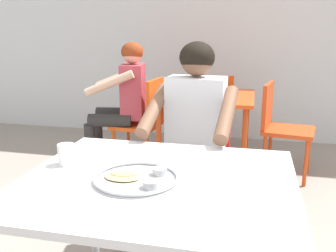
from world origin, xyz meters
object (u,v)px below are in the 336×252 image
Objects in this scene: chair_red_right at (280,123)px; patron_background at (124,94)px; table_foreground at (159,195)px; chair_red_far at (212,108)px; diner_foreground at (193,131)px; chair_red_left at (145,118)px; thali_tray at (137,178)px; drinking_cup at (66,154)px; chair_foreground at (199,161)px; table_background_red at (207,105)px.

patron_background is at bearing -178.02° from chair_red_right.
chair_red_far reaches higher than table_foreground.
chair_red_left is (-0.66, 1.26, -0.25)m from diner_foreground.
patron_background is (-0.85, 2.00, 0.05)m from table_foreground.
drinking_cup is (-0.35, 0.10, 0.04)m from thali_tray.
diner_foreground is 1.47× the size of chair_red_far.
table_foreground is at bearing -8.09° from drinking_cup.
chair_foreground is at bearing 62.93° from drinking_cup.
table_foreground is 1.28× the size of table_background_red.
chair_red_right reaches higher than table_foreground.
diner_foreground is (0.44, 0.68, -0.05)m from drinking_cup.
table_foreground is 1.27× the size of chair_red_right.
chair_red_right reaches higher than table_background_red.
chair_red_left is 1.24m from chair_red_right.
drinking_cup is (-0.43, 0.06, 0.12)m from table_foreground.
table_background_red is at bearing 91.80° from table_foreground.
chair_red_left is at bearing 117.77° from diner_foreground.
diner_foreground is at bearing 88.78° from table_foreground.
drinking_cup is 0.11× the size of chair_red_left.
thali_tray reaches higher than table_foreground.
patron_background is at bearing 110.80° from thali_tray.
patron_background is (-0.78, -0.59, 0.22)m from chair_red_far.
table_foreground is 0.45m from drinking_cup.
thali_tray is 2.06m from table_background_red.
thali_tray is at bearing -96.84° from diner_foreground.
thali_tray is at bearing -16.57° from drinking_cup.
chair_red_far is (-0.01, 0.58, -0.14)m from table_background_red.
table_background_red is at bearing 93.53° from diner_foreground.
thali_tray is 0.27× the size of diner_foreground.
drinking_cup is at bearing -77.63° from patron_background.
drinking_cup is 0.81m from diner_foreground.
table_background_red is 0.67m from chair_red_right.
chair_red_far is at bearing 90.98° from table_background_red.
chair_red_left reaches higher than chair_red_right.
diner_foreground reaches higher than chair_red_far.
patron_background is at bearing 102.37° from drinking_cup.
table_background_red is at bearing 1.54° from chair_red_left.
chair_foreground is (0.02, 0.95, -0.19)m from table_foreground.
patron_background is (-0.43, 1.94, -0.08)m from drinking_cup.
drinking_cup is 1.97m from chair_red_left.
chair_red_right reaches higher than chair_foreground.
diner_foreground reaches higher than chair_foreground.
table_foreground is 0.74m from diner_foreground.
chair_foreground is 1.39m from patron_background.
chair_red_far is at bearing 92.74° from diner_foreground.
table_foreground reaches higher than table_background_red.
table_background_red is at bearing 79.39° from drinking_cup.
diner_foreground reaches higher than drinking_cup.
chair_red_left is at bearing -0.22° from patron_background.
thali_tray is 3.63× the size of drinking_cup.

